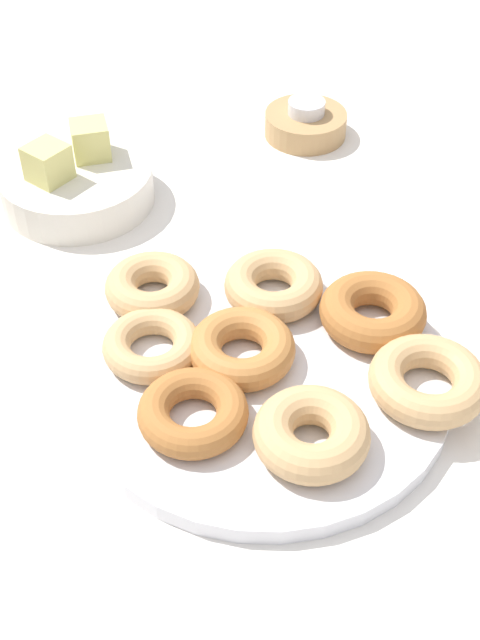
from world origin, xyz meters
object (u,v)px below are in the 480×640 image
at_px(donut_2, 311,434).
at_px(donut_6, 152,287).
at_px(donut_3, 428,381).
at_px(melon_chunk_left, 48,163).
at_px(fruit_bowl, 77,185).
at_px(melon_chunk_right, 90,140).
at_px(donut_4, 242,348).
at_px(donut_1, 193,412).
at_px(donut_5, 152,345).
at_px(candle_holder, 306,124).
at_px(tealight, 307,107).
at_px(donut_7, 373,312).
at_px(donut_plate, 263,375).
at_px(donut_0, 274,285).

xyz_separation_m(donut_2, donut_6, (-0.00, 0.20, -0.00)).
distance_m(donut_3, melon_chunk_left, 0.42).
distance_m(fruit_bowl, melon_chunk_right, 0.05).
relative_size(donut_4, melon_chunk_right, 2.38).
bearing_deg(donut_1, donut_5, 79.40).
height_order(candle_holder, melon_chunk_right, melon_chunk_right).
bearing_deg(tealight, donut_2, -130.26).
bearing_deg(donut_7, donut_3, -103.97).
height_order(donut_2, melon_chunk_left, melon_chunk_left).
bearing_deg(melon_chunk_left, fruit_bowl, 0.00).
height_order(donut_6, donut_7, donut_7).
height_order(donut_6, melon_chunk_left, melon_chunk_left).
bearing_deg(donut_6, donut_3, -63.93).
bearing_deg(donut_6, donut_plate, -78.98).
bearing_deg(donut_plate, donut_4, 114.96).
relative_size(donut_7, melon_chunk_left, 2.47).
xyz_separation_m(donut_5, tealight, (0.34, 0.20, 0.01)).
distance_m(donut_2, melon_chunk_left, 0.39).
bearing_deg(donut_1, donut_3, -27.73).
xyz_separation_m(donut_0, donut_6, (-0.08, 0.06, -0.00)).
xyz_separation_m(donut_0, candle_holder, (0.22, 0.21, -0.02)).
bearing_deg(donut_5, donut_6, 56.44).
bearing_deg(melon_chunk_right, tealight, -12.72).
height_order(donut_0, donut_2, donut_2).
bearing_deg(donut_2, fruit_bowl, 85.73).
relative_size(donut_6, tealight, 1.97).
distance_m(donut_plate, donut_0, 0.09).
bearing_deg(donut_3, donut_2, 172.36).
xyz_separation_m(donut_3, donut_6, (-0.11, 0.22, 0.00)).
bearing_deg(donut_4, donut_0, 32.67).
bearing_deg(donut_plate, donut_5, 133.40).
relative_size(tealight, melon_chunk_left, 1.15).
distance_m(donut_0, candle_holder, 0.30).
relative_size(fruit_bowl, melon_chunk_right, 4.27).
relative_size(donut_7, candle_holder, 0.97).
bearing_deg(donut_plate, donut_6, 101.02).
bearing_deg(donut_5, melon_chunk_right, 69.48).
height_order(donut_1, donut_6, donut_6).
bearing_deg(donut_3, donut_7, 76.03).
relative_size(donut_0, tealight, 2.06).
xyz_separation_m(donut_4, donut_6, (-0.02, 0.11, 0.00)).
relative_size(donut_4, donut_7, 0.96).
bearing_deg(melon_chunk_left, donut_2, -90.36).
bearing_deg(donut_3, melon_chunk_right, 96.65).
bearing_deg(donut_4, donut_3, -51.26).
relative_size(tealight, melon_chunk_right, 1.15).
relative_size(donut_3, donut_7, 1.02).
bearing_deg(donut_5, fruit_bowl, 74.24).
distance_m(donut_6, candle_holder, 0.33).
height_order(donut_plate, fruit_bowl, fruit_bowl).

